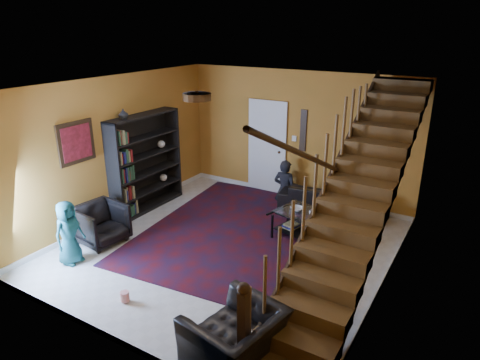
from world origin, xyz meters
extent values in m
plane|color=beige|center=(0.00, 0.00, 0.00)|extent=(5.50, 5.50, 0.00)
plane|color=#C5792B|center=(0.00, 2.75, 1.40)|extent=(5.20, 0.00, 5.20)
plane|color=#C5792B|center=(0.00, -2.75, 1.40)|extent=(5.20, 0.00, 5.20)
plane|color=#C5792B|center=(-2.60, 0.00, 1.40)|extent=(0.00, 5.50, 5.50)
plane|color=#C5792B|center=(2.60, 0.00, 1.40)|extent=(0.00, 5.50, 5.50)
plane|color=white|center=(0.00, 0.00, 2.80)|extent=(5.50, 5.50, 0.00)
cube|color=silver|center=(0.00, 2.74, 0.05)|extent=(5.20, 0.02, 0.10)
cube|color=silver|center=(-2.59, 0.00, 0.05)|extent=(0.02, 5.50, 0.10)
cube|color=#C5792B|center=(2.12, 0.00, 1.32)|extent=(0.95, 4.92, 2.83)
cube|color=black|center=(1.67, 0.00, 1.40)|extent=(0.04, 5.02, 3.02)
cylinder|color=black|center=(1.70, 0.00, 1.85)|extent=(0.07, 4.20, 2.44)
cube|color=black|center=(1.70, -2.40, 0.55)|extent=(0.10, 0.10, 1.10)
cube|color=black|center=(-2.41, 0.60, 1.00)|extent=(0.35, 1.80, 2.00)
cube|color=black|center=(-2.41, 0.60, 0.40)|extent=(0.35, 1.72, 0.03)
cube|color=black|center=(-2.41, 0.60, 1.16)|extent=(0.35, 1.72, 0.03)
cube|color=silver|center=(-0.70, 2.73, 1.02)|extent=(0.82, 0.05, 2.05)
cube|color=maroon|center=(-2.57, -0.90, 1.75)|extent=(0.04, 0.74, 0.74)
cube|color=black|center=(0.15, 2.73, 1.55)|extent=(0.14, 0.03, 0.90)
cylinder|color=#3F2814|center=(0.00, -0.80, 2.74)|extent=(0.40, 0.40, 0.10)
cube|color=#400B10|center=(0.10, 0.66, 0.01)|extent=(4.18, 4.66, 0.02)
imported|color=black|center=(0.96, 2.30, 0.29)|extent=(2.05, 1.03, 0.57)
imported|color=black|center=(-2.05, -1.01, 0.36)|extent=(0.87, 0.85, 0.72)
imported|color=black|center=(1.50, -2.25, 0.34)|extent=(1.08, 1.18, 0.67)
imported|color=black|center=(-0.06, 2.35, 0.26)|extent=(0.52, 0.34, 1.41)
imported|color=black|center=(1.50, 2.35, 0.21)|extent=(0.65, 0.51, 1.32)
imported|color=#17535A|center=(-1.95, -1.75, 0.54)|extent=(0.38, 0.55, 1.08)
cube|color=black|center=(0.49, 0.67, 0.24)|extent=(0.04, 0.04, 0.47)
cube|color=black|center=(1.69, 0.67, 0.24)|extent=(0.04, 0.04, 0.47)
cube|color=black|center=(0.49, 1.34, 0.24)|extent=(0.04, 0.04, 0.47)
cube|color=black|center=(1.69, 1.34, 0.24)|extent=(0.04, 0.04, 0.47)
cube|color=black|center=(1.09, 1.00, 0.13)|extent=(1.33, 0.95, 0.02)
cube|color=silver|center=(1.09, 1.00, 0.47)|extent=(1.40, 1.03, 0.02)
imported|color=#999999|center=(1.12, 0.99, 0.53)|extent=(0.16, 0.16, 0.10)
imported|color=#999999|center=(1.13, 0.95, 0.52)|extent=(0.12, 0.12, 0.08)
imported|color=#999999|center=(0.79, 1.08, 0.51)|extent=(0.28, 0.28, 0.06)
imported|color=#999999|center=(-2.41, 0.10, 2.10)|extent=(0.18, 0.18, 0.19)
cylinder|color=red|center=(-0.42, -2.09, 0.09)|extent=(0.13, 0.13, 0.15)
camera|label=1|loc=(3.58, -5.60, 3.69)|focal=32.00mm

